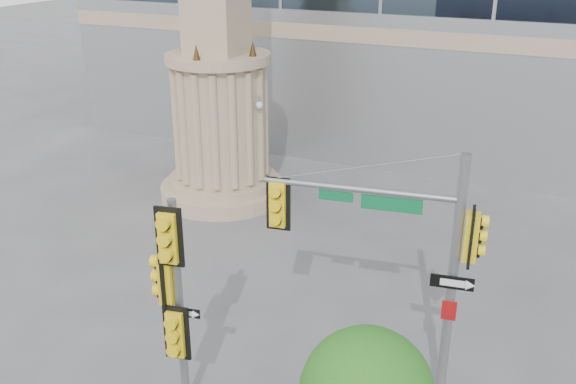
% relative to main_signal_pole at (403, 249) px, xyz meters
% --- Properties ---
extents(monument, '(4.40, 4.40, 16.60)m').
position_rel_main_signal_pole_xyz_m(monument, '(-8.35, 7.63, 2.25)').
color(monument, tan).
rests_on(monument, ground).
extents(main_signal_pole, '(4.09, 0.92, 5.28)m').
position_rel_main_signal_pole_xyz_m(main_signal_pole, '(0.00, 0.00, 0.00)').
color(main_signal_pole, slate).
rests_on(main_signal_pole, ground).
extents(secondary_signal_pole, '(0.83, 0.60, 4.54)m').
position_rel_main_signal_pole_xyz_m(secondary_signal_pole, '(-3.66, -2.34, -0.60)').
color(secondary_signal_pole, slate).
rests_on(secondary_signal_pole, ground).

